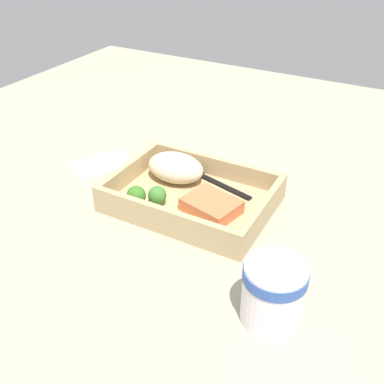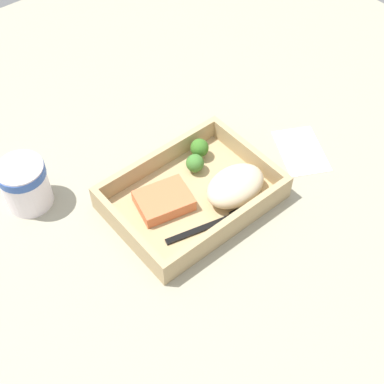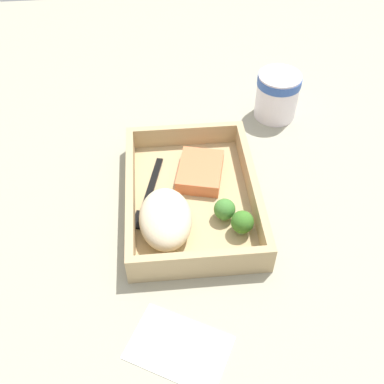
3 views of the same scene
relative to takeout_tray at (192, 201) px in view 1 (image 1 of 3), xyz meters
The scene contains 10 objects.
ground_plane 1.60cm from the takeout_tray, ahead, with size 160.00×160.00×2.00cm, color #9C9780.
takeout_tray is the anchor object (origin of this frame).
tray_rim 2.55cm from the takeout_tray, ahead, with size 28.82×20.85×3.89cm.
salmon_fillet 5.52cm from the takeout_tray, 159.37° to the left, with size 9.26×7.15×2.42cm, color #D96E41.
mashed_potatoes 8.29cm from the takeout_tray, 36.55° to the right, with size 11.50×7.93×5.35cm, color beige.
broccoli_floret_1 6.97cm from the takeout_tray, 45.37° to the left, with size 3.36×3.36×3.70cm.
broccoli_floret_2 10.56cm from the takeout_tray, 42.26° to the left, with size 3.47×3.47×4.05cm.
fork 7.17cm from the takeout_tray, 97.34° to the right, with size 15.70×5.60×0.44cm.
paper_cup 29.33cm from the takeout_tray, 140.01° to the left, with size 8.38×8.38×9.14cm.
receipt_slip 24.75cm from the takeout_tray, ahead, with size 8.27×12.45×0.24cm, color white.
Camera 1 is at (-32.98, 60.24, 47.46)cm, focal length 42.00 mm.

